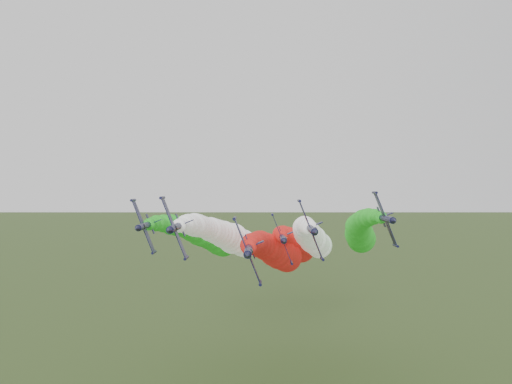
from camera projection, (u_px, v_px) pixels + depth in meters
jet_lead at (276, 252)px, 121.62m from camera, size 15.48×76.60×19.46m
jet_inner_left at (228, 237)px, 125.32m from camera, size 15.02×76.15×19.00m
jet_inner_right at (312, 238)px, 127.82m from camera, size 15.14×76.26×19.12m
jet_outer_left at (207, 236)px, 139.27m from camera, size 15.75×76.87×19.73m
jet_outer_right at (360, 232)px, 138.28m from camera, size 15.76×76.88×19.74m
jet_trail at (294, 244)px, 146.07m from camera, size 15.68×76.80×19.66m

